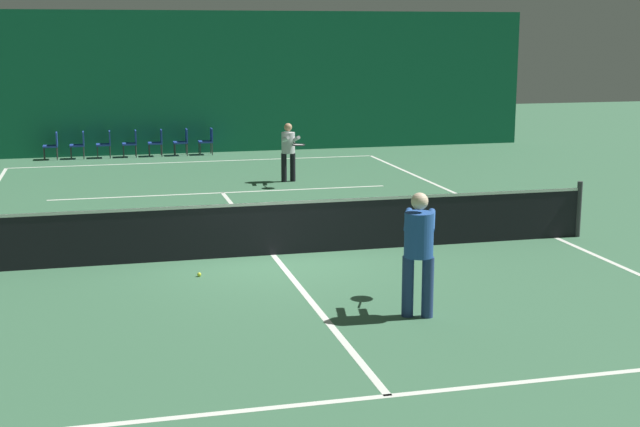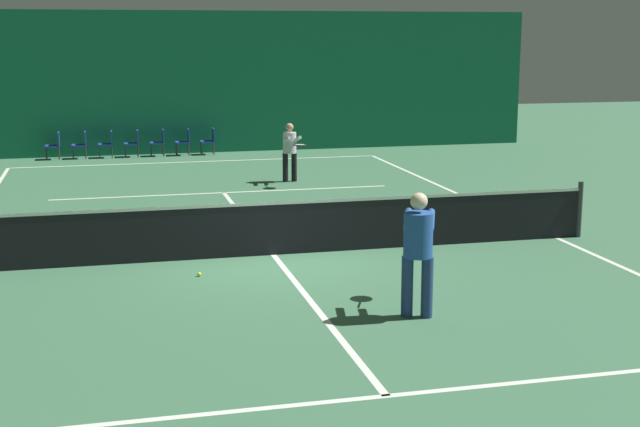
# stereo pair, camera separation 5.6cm
# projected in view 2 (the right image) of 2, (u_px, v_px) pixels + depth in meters

# --- Properties ---
(ground_plane) EXTENTS (60.00, 60.00, 0.00)m
(ground_plane) POSITION_uv_depth(u_px,v_px,m) (273.00, 255.00, 15.68)
(ground_plane) COLOR #386647
(backdrop_curtain) EXTENTS (23.00, 0.12, 4.54)m
(backdrop_curtain) POSITION_uv_depth(u_px,v_px,m) (190.00, 83.00, 28.55)
(backdrop_curtain) COLOR #146042
(backdrop_curtain) RESTS_ON ground
(court_line_baseline_far) EXTENTS (11.00, 0.10, 0.00)m
(court_line_baseline_far) POSITION_uv_depth(u_px,v_px,m) (199.00, 162.00, 27.00)
(court_line_baseline_far) COLOR silver
(court_line_baseline_far) RESTS_ON ground
(court_line_service_far) EXTENTS (8.25, 0.10, 0.00)m
(court_line_service_far) POSITION_uv_depth(u_px,v_px,m) (224.00, 193.00, 21.77)
(court_line_service_far) COLOR silver
(court_line_service_far) RESTS_ON ground
(court_line_service_near) EXTENTS (8.25, 0.10, 0.00)m
(court_line_service_near) POSITION_uv_depth(u_px,v_px,m) (386.00, 396.00, 9.59)
(court_line_service_near) COLOR silver
(court_line_service_near) RESTS_ON ground
(court_line_sideline_right) EXTENTS (0.10, 23.80, 0.00)m
(court_line_sideline_right) POSITION_uv_depth(u_px,v_px,m) (557.00, 238.00, 16.97)
(court_line_sideline_right) COLOR silver
(court_line_sideline_right) RESTS_ON ground
(court_line_centre) EXTENTS (0.10, 12.80, 0.00)m
(court_line_centre) POSITION_uv_depth(u_px,v_px,m) (273.00, 255.00, 15.68)
(court_line_centre) COLOR silver
(court_line_centre) RESTS_ON ground
(tennis_net) EXTENTS (12.00, 0.10, 1.07)m
(tennis_net) POSITION_uv_depth(u_px,v_px,m) (273.00, 227.00, 15.58)
(tennis_net) COLOR black
(tennis_net) RESTS_ON ground
(player_near) EXTENTS (0.86, 1.41, 1.74)m
(player_near) POSITION_uv_depth(u_px,v_px,m) (418.00, 245.00, 12.12)
(player_near) COLOR navy
(player_near) RESTS_ON ground
(player_far) EXTENTS (0.44, 1.31, 1.53)m
(player_far) POSITION_uv_depth(u_px,v_px,m) (290.00, 148.00, 23.19)
(player_far) COLOR black
(player_far) RESTS_ON ground
(courtside_chair_0) EXTENTS (0.44, 0.44, 0.84)m
(courtside_chair_0) POSITION_uv_depth(u_px,v_px,m) (55.00, 144.00, 27.39)
(courtside_chair_0) COLOR #2D2D2D
(courtside_chair_0) RESTS_ON ground
(courtside_chair_1) EXTENTS (0.44, 0.44, 0.84)m
(courtside_chair_1) POSITION_uv_depth(u_px,v_px,m) (82.00, 143.00, 27.57)
(courtside_chair_1) COLOR #2D2D2D
(courtside_chair_1) RESTS_ON ground
(courtside_chair_2) EXTENTS (0.44, 0.44, 0.84)m
(courtside_chair_2) POSITION_uv_depth(u_px,v_px,m) (108.00, 142.00, 27.76)
(courtside_chair_2) COLOR #2D2D2D
(courtside_chair_2) RESTS_ON ground
(courtside_chair_3) EXTENTS (0.44, 0.44, 0.84)m
(courtside_chair_3) POSITION_uv_depth(u_px,v_px,m) (134.00, 142.00, 27.95)
(courtside_chair_3) COLOR #2D2D2D
(courtside_chair_3) RESTS_ON ground
(courtside_chair_4) EXTENTS (0.44, 0.44, 0.84)m
(courtside_chair_4) POSITION_uv_depth(u_px,v_px,m) (159.00, 141.00, 28.13)
(courtside_chair_4) COLOR #2D2D2D
(courtside_chair_4) RESTS_ON ground
(courtside_chair_5) EXTENTS (0.44, 0.44, 0.84)m
(courtside_chair_5) POSITION_uv_depth(u_px,v_px,m) (185.00, 140.00, 28.32)
(courtside_chair_5) COLOR #2D2D2D
(courtside_chair_5) RESTS_ON ground
(courtside_chair_6) EXTENTS (0.44, 0.44, 0.84)m
(courtside_chair_6) POSITION_uv_depth(u_px,v_px,m) (210.00, 139.00, 28.51)
(courtside_chair_6) COLOR #2D2D2D
(courtside_chair_6) RESTS_ON ground
(tennis_ball) EXTENTS (0.07, 0.07, 0.07)m
(tennis_ball) POSITION_uv_depth(u_px,v_px,m) (199.00, 274.00, 14.30)
(tennis_ball) COLOR #D1DB33
(tennis_ball) RESTS_ON ground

